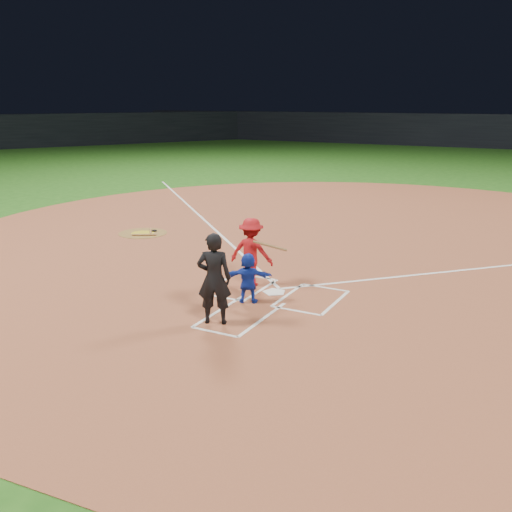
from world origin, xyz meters
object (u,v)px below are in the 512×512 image
at_px(batter_at_plate, 251,252).
at_px(home_plate, 274,292).
at_px(catcher, 248,278).
at_px(on_deck_circle, 143,233).
at_px(umpire, 214,279).

bearing_deg(batter_at_plate, home_plate, -18.15).
xyz_separation_m(home_plate, catcher, (-0.25, -0.90, 0.59)).
bearing_deg(home_plate, on_deck_circle, -27.37).
bearing_deg(catcher, on_deck_circle, -55.72).
relative_size(home_plate, umpire, 0.31).
bearing_deg(catcher, batter_at_plate, -87.05).
bearing_deg(on_deck_circle, catcher, -33.89).
bearing_deg(on_deck_circle, home_plate, -27.37).
bearing_deg(umpire, home_plate, -120.41).
height_order(on_deck_circle, batter_at_plate, batter_at_plate).
xyz_separation_m(umpire, batter_at_plate, (-0.52, 2.61, -0.11)).
xyz_separation_m(on_deck_circle, batter_at_plate, (6.14, -3.32, 0.87)).
height_order(on_deck_circle, catcher, catcher).
distance_m(catcher, batter_at_plate, 1.30).
distance_m(home_plate, umpire, 2.56).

